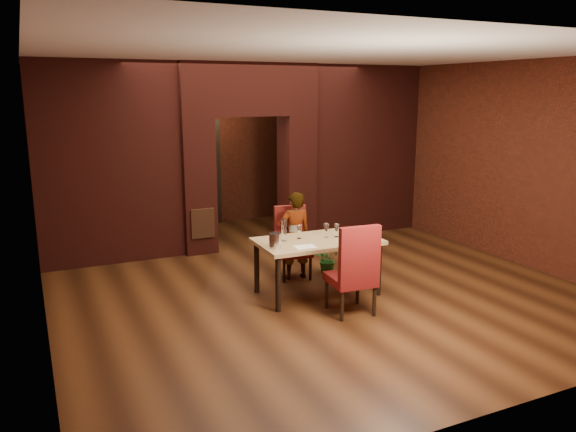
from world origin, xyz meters
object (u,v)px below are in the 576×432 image
wine_glass_b (326,231)px  potted_plant (327,259)px  dining_table (317,267)px  person_seated (295,235)px  wine_bucket (275,241)px  chair_far (293,243)px  water_bottle (284,230)px  wine_glass_a (299,232)px  wine_glass_c (337,230)px  chair_near (351,268)px

wine_glass_b → potted_plant: 1.07m
dining_table → wine_glass_b: bearing=16.2°
person_seated → wine_bucket: 1.14m
chair_far → wine_bucket: size_ratio=5.48×
dining_table → water_bottle: bearing=165.3°
wine_bucket → water_bottle: (0.25, 0.27, 0.05)m
wine_glass_a → wine_glass_c: wine_glass_a is taller
chair_near → wine_glass_a: 0.99m
chair_far → wine_glass_b: size_ratio=5.48×
person_seated → potted_plant: (0.57, 0.04, -0.45)m
dining_table → water_bottle: 0.70m
wine_glass_a → potted_plant: size_ratio=0.45×
person_seated → wine_bucket: person_seated is taller
chair_far → person_seated: size_ratio=0.81×
wine_bucket → chair_far: bearing=52.5°
person_seated → water_bottle: size_ratio=4.32×
water_bottle → wine_glass_c: bearing=-9.3°
water_bottle → potted_plant: size_ratio=0.73×
wine_glass_c → wine_bucket: (-0.98, -0.15, 0.01)m
person_seated → wine_glass_b: bearing=106.9°
person_seated → wine_glass_b: 0.73m
chair_near → wine_glass_b: chair_near is taller
wine_glass_b → water_bottle: size_ratio=0.64×
dining_table → potted_plant: bearing=54.1°
wine_glass_c → potted_plant: (0.29, 0.76, -0.65)m
person_seated → wine_glass_a: bearing=74.8°
wine_glass_a → wine_glass_c: bearing=-15.7°
chair_near → person_seated: person_seated is taller
wine_glass_c → wine_glass_a: bearing=164.3°
chair_near → water_bottle: size_ratio=3.84×
chair_far → wine_bucket: bearing=-118.0°
wine_glass_a → person_seated: bearing=69.3°
chair_near → wine_bucket: (-0.75, 0.62, 0.29)m
chair_near → water_bottle: (-0.50, 0.89, 0.34)m
person_seated → potted_plant: bearing=-170.5°
water_bottle → wine_glass_a: bearing=5.1°
wine_glass_b → water_bottle: water_bottle is taller
water_bottle → chair_far: bearing=55.1°
dining_table → chair_far: (0.01, 0.78, 0.14)m
wine_glass_c → dining_table: bearing=-178.6°
water_bottle → wine_glass_b: bearing=-8.3°
chair_near → wine_glass_a: chair_near is taller
person_seated → wine_glass_c: (0.28, -0.72, 0.21)m
wine_glass_a → potted_plant: 1.20m
wine_glass_c → water_bottle: size_ratio=0.60×
dining_table → person_seated: (0.01, 0.73, 0.27)m
chair_near → wine_glass_c: size_ratio=6.37×
chair_near → wine_glass_b: bearing=-92.0°
wine_glass_a → wine_glass_b: size_ratio=0.96×
dining_table → water_bottle: (-0.44, 0.13, 0.54)m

